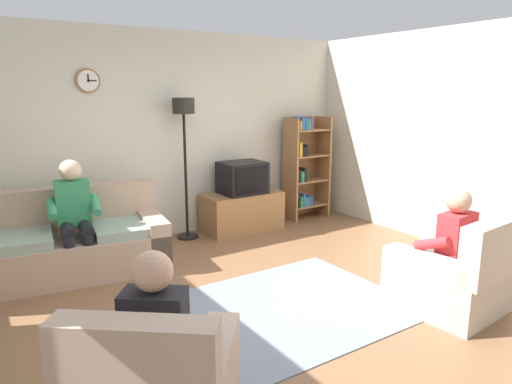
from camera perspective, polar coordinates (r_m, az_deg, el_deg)
The scene contains 13 objects.
ground_plane at distance 4.38m, azimuth 3.04°, elevation -13.90°, with size 12.00×12.00×0.00m, color brown.
back_wall_assembly at distance 6.29m, azimuth -11.45°, elevation 6.76°, with size 6.20×0.17×2.70m.
right_wall at distance 6.11m, azimuth 25.43°, elevation 5.65°, with size 0.12×5.80×2.70m, color beige.
couch at distance 5.38m, azimuth -21.48°, elevation -6.10°, with size 2.00×1.13×0.90m.
tv_stand at distance 6.55m, azimuth -1.76°, elevation -2.40°, with size 1.10×0.56×0.54m.
tv at distance 6.43m, azimuth -1.68°, elevation 1.77°, with size 0.60×0.49×0.44m.
bookshelf at distance 7.16m, azimuth 5.84°, elevation 3.19°, with size 0.68×0.36×1.56m.
floor_lamp at distance 6.07m, azimuth -8.81°, elevation 7.60°, with size 0.28×0.28×1.85m.
armchair_near_bookshelf at distance 4.56m, azimuth 22.90°, elevation -9.80°, with size 0.87×0.95×0.90m.
area_rug at distance 4.33m, azimuth 3.46°, elevation -14.11°, with size 2.20×1.70×0.01m, color slate.
person_on_couch at distance 5.17m, azimuth -21.40°, elevation -2.36°, with size 0.55×0.57×1.24m.
person_in_left_armchair at distance 2.76m, azimuth -11.65°, elevation -16.67°, with size 0.62×0.64×1.12m.
person_in_right_armchair at distance 4.50m, azimuth 22.23°, elevation -5.79°, with size 0.54×0.56×1.12m.
Camera 1 is at (-2.35, -3.15, 1.93)m, focal length 32.58 mm.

